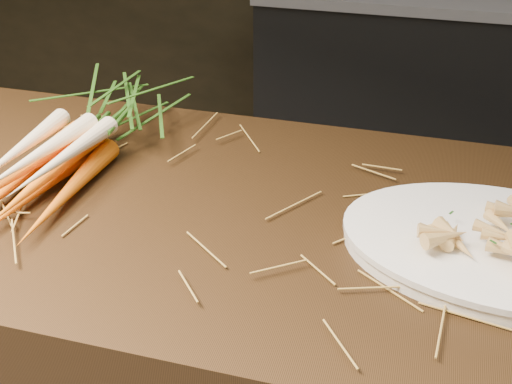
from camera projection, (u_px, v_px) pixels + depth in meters
back_counter at (475, 91)px, 2.74m from camera, size 1.82×0.62×0.84m
straw_bedding at (345, 218)px, 1.01m from camera, size 1.40×0.60×0.02m
root_veg_bunch at (91, 130)px, 1.18m from camera, size 0.21×0.59×0.11m
serving_platter at (503, 250)px, 0.93m from camera, size 0.47×0.33×0.02m
roasted_veg_heap at (508, 229)px, 0.91m from camera, size 0.23×0.17×0.05m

